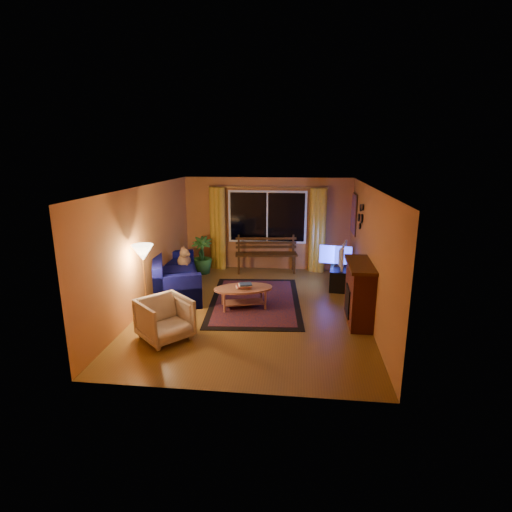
# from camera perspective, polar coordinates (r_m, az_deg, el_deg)

# --- Properties ---
(floor) EXTENTS (4.50, 6.00, 0.02)m
(floor) POSITION_cam_1_polar(r_m,az_deg,el_deg) (8.36, -0.24, -7.57)
(floor) COLOR brown
(floor) RESTS_ON ground
(ceiling) EXTENTS (4.50, 6.00, 0.02)m
(ceiling) POSITION_cam_1_polar(r_m,az_deg,el_deg) (7.77, -0.26, 9.91)
(ceiling) COLOR white
(ceiling) RESTS_ON ground
(wall_back) EXTENTS (4.50, 0.02, 2.50)m
(wall_back) POSITION_cam_1_polar(r_m,az_deg,el_deg) (10.90, 1.64, 4.60)
(wall_back) COLOR #BB7238
(wall_back) RESTS_ON ground
(wall_left) EXTENTS (0.02, 6.00, 2.50)m
(wall_left) POSITION_cam_1_polar(r_m,az_deg,el_deg) (8.53, -15.50, 1.23)
(wall_left) COLOR #BB7238
(wall_left) RESTS_ON ground
(wall_right) EXTENTS (0.02, 6.00, 2.50)m
(wall_right) POSITION_cam_1_polar(r_m,az_deg,el_deg) (8.03, 15.98, 0.38)
(wall_right) COLOR #BB7238
(wall_right) RESTS_ON ground
(window) EXTENTS (2.00, 0.02, 1.30)m
(window) POSITION_cam_1_polar(r_m,az_deg,el_deg) (10.81, 1.61, 5.58)
(window) COLOR black
(window) RESTS_ON wall_back
(curtain_rod) EXTENTS (3.20, 0.03, 0.03)m
(curtain_rod) POSITION_cam_1_polar(r_m,az_deg,el_deg) (10.66, 1.62, 9.79)
(curtain_rod) COLOR #BF8C3F
(curtain_rod) RESTS_ON wall_back
(curtain_left) EXTENTS (0.36, 0.36, 2.24)m
(curtain_left) POSITION_cam_1_polar(r_m,az_deg,el_deg) (11.00, -5.47, 3.94)
(curtain_left) COLOR gold
(curtain_left) RESTS_ON ground
(curtain_right) EXTENTS (0.36, 0.36, 2.24)m
(curtain_right) POSITION_cam_1_polar(r_m,az_deg,el_deg) (10.77, 8.76, 3.60)
(curtain_right) COLOR gold
(curtain_right) RESTS_ON ground
(bench) EXTENTS (1.70, 0.71, 0.49)m
(bench) POSITION_cam_1_polar(r_m,az_deg,el_deg) (10.76, 1.47, -1.02)
(bench) COLOR #351C07
(bench) RESTS_ON ground
(potted_plant) EXTENTS (0.59, 0.59, 0.98)m
(potted_plant) POSITION_cam_1_polar(r_m,az_deg,el_deg) (10.69, -7.76, 0.11)
(potted_plant) COLOR #235B1E
(potted_plant) RESTS_ON ground
(sofa) EXTENTS (1.68, 2.47, 0.92)m
(sofa) POSITION_cam_1_polar(r_m,az_deg,el_deg) (9.30, -11.38, -2.47)
(sofa) COLOR #070845
(sofa) RESTS_ON ground
(dog) EXTENTS (0.49, 0.57, 0.52)m
(dog) POSITION_cam_1_polar(r_m,az_deg,el_deg) (9.69, -10.26, -0.17)
(dog) COLOR #A06F47
(dog) RESTS_ON sofa
(armchair) EXTENTS (1.08, 1.08, 0.81)m
(armchair) POSITION_cam_1_polar(r_m,az_deg,el_deg) (7.10, -12.90, -8.51)
(armchair) COLOR #C1AE9A
(armchair) RESTS_ON ground
(floor_lamp) EXTENTS (0.31, 0.31, 1.49)m
(floor_lamp) POSITION_cam_1_polar(r_m,az_deg,el_deg) (7.86, -15.58, -3.75)
(floor_lamp) COLOR #BF8C3F
(floor_lamp) RESTS_ON ground
(rug) EXTENTS (2.16, 3.18, 0.02)m
(rug) POSITION_cam_1_polar(r_m,az_deg,el_deg) (8.74, -0.14, -6.41)
(rug) COLOR maroon
(rug) RESTS_ON ground
(coffee_table) EXTENTS (1.51, 1.51, 0.44)m
(coffee_table) POSITION_cam_1_polar(r_m,az_deg,el_deg) (8.33, -1.79, -5.96)
(coffee_table) COLOR #AF6B50
(coffee_table) RESTS_ON ground
(tv_console) EXTENTS (0.52, 1.22, 0.50)m
(tv_console) POSITION_cam_1_polar(r_m,az_deg,el_deg) (9.87, 11.72, -2.79)
(tv_console) COLOR black
(tv_console) RESTS_ON ground
(television) EXTENTS (0.30, 0.96, 0.55)m
(television) POSITION_cam_1_polar(r_m,az_deg,el_deg) (9.72, 11.88, 0.15)
(television) COLOR black
(television) RESTS_ON tv_console
(fireplace) EXTENTS (0.40, 1.20, 1.10)m
(fireplace) POSITION_cam_1_polar(r_m,az_deg,el_deg) (7.82, 14.55, -5.28)
(fireplace) COLOR maroon
(fireplace) RESTS_ON ground
(mirror_cluster) EXTENTS (0.06, 0.60, 0.56)m
(mirror_cluster) POSITION_cam_1_polar(r_m,az_deg,el_deg) (9.18, 14.65, 5.71)
(mirror_cluster) COLOR black
(mirror_cluster) RESTS_ON wall_right
(painting) EXTENTS (0.04, 0.76, 0.96)m
(painting) POSITION_cam_1_polar(r_m,az_deg,el_deg) (10.33, 13.80, 5.87)
(painting) COLOR #CD450A
(painting) RESTS_ON wall_right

